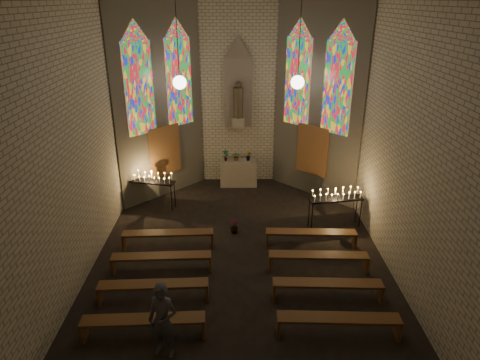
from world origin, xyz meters
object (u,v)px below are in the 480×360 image
votive_stand_right (336,196)px  visitor (163,320)px  votive_stand_left (151,179)px  aisle_flower_pot (234,226)px  altar (239,173)px

votive_stand_right → visitor: (-4.56, -5.20, -0.23)m
visitor → votive_stand_right: bearing=64.8°
votive_stand_left → visitor: 6.85m
visitor → votive_stand_left: bearing=118.2°
votive_stand_left → votive_stand_right: votive_stand_right is taller
votive_stand_left → visitor: (1.44, -6.69, -0.20)m
votive_stand_left → visitor: bearing=-64.4°
aisle_flower_pot → votive_stand_right: bearing=6.5°
altar → votive_stand_right: votive_stand_right is taller
altar → aisle_flower_pot: bearing=-92.4°
aisle_flower_pot → votive_stand_right: size_ratio=0.26×
aisle_flower_pot → votive_stand_left: 3.49m
aisle_flower_pot → votive_stand_right: 3.29m
altar → visitor: 8.69m
votive_stand_left → aisle_flower_pot: bearing=-19.6°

